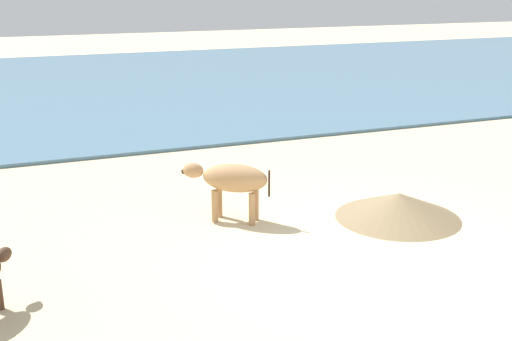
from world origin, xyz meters
name	(u,v)px	position (x,y,z in m)	size (l,w,h in m)	color
ground	(378,258)	(0.00, 0.00, 0.00)	(80.00, 80.00, 0.00)	beige
sea_water	(136,83)	(0.00, 16.80, 0.04)	(60.00, 20.00, 0.08)	slate
cow_second_adult_tan	(232,180)	(-1.43, 2.19, 0.70)	(1.35, 1.10, 0.97)	tan
debris_pile_0	(398,205)	(1.18, 1.27, 0.22)	(2.08, 2.08, 0.43)	#7A6647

